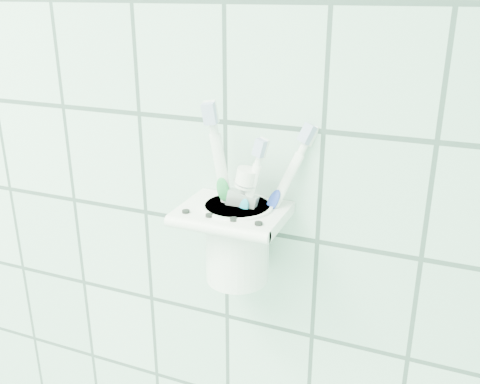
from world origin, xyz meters
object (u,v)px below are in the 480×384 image
Objects in this scene: toothbrush_blue at (238,198)px; cup at (237,239)px; toothbrush_orange at (228,205)px; toothpaste_tube at (227,213)px; holder_bracket at (233,214)px; toothbrush_pink at (238,186)px.

cup is at bearing 146.54° from toothbrush_blue.
toothbrush_orange reaches higher than cup.
toothbrush_orange is (-0.01, 0.00, -0.01)m from toothbrush_blue.
toothpaste_tube reaches higher than cup.
toothbrush_blue is (0.01, -0.01, 0.02)m from holder_bracket.
toothbrush_blue reaches higher than holder_bracket.
cup is 0.46× the size of toothbrush_pink.
toothbrush_blue is (0.01, -0.01, 0.06)m from cup.
toothbrush_pink reaches higher than cup.
toothpaste_tube is (-0.02, 0.01, -0.02)m from toothbrush_blue.
toothbrush_orange is at bearing -113.10° from toothbrush_pink.
toothbrush_pink is at bearing 94.28° from holder_bracket.
holder_bracket is at bearing 28.14° from toothbrush_orange.
cup is 0.04m from toothpaste_tube.
toothbrush_pink is at bearing 110.57° from cup.
toothbrush_blue reaches higher than toothpaste_tube.
holder_bracket is 0.86× the size of toothpaste_tube.
cup is 0.06m from toothbrush_blue.
holder_bracket is 0.04m from toothbrush_pink.
cup is at bearing 45.27° from toothbrush_orange.
holder_bracket is at bearing -94.37° from toothbrush_pink.
holder_bracket is at bearing -5.18° from toothpaste_tube.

